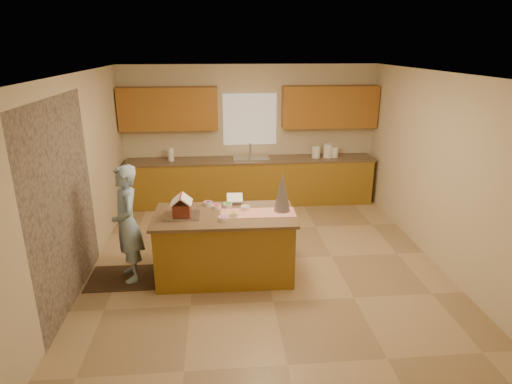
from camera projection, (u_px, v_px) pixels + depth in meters
floor at (264, 259)px, 6.49m from camera, size 5.50×5.50×0.00m
ceiling at (265, 73)px, 5.62m from camera, size 5.50×5.50×0.00m
wall_back at (250, 134)px, 8.65m from camera, size 5.50×5.50×0.00m
wall_front at (301, 269)px, 3.46m from camera, size 5.50×5.50×0.00m
wall_left at (81, 177)px, 5.85m from camera, size 5.50×5.50×0.00m
wall_right at (436, 168)px, 6.26m from camera, size 5.50×5.50×0.00m
stone_accent at (63, 205)px, 5.12m from camera, size 0.00×2.50×2.50m
window_curtain at (250, 119)px, 8.52m from camera, size 1.05×0.03×1.00m
back_counter_base at (251, 182)px, 8.66m from camera, size 4.80×0.60×0.88m
back_counter_top at (251, 160)px, 8.51m from camera, size 4.85×0.63×0.04m
upper_cabinet_left at (169, 109)px, 8.17m from camera, size 1.85×0.35×0.80m
upper_cabinet_right at (330, 107)px, 8.43m from camera, size 1.85×0.35×0.80m
sink at (251, 160)px, 8.51m from camera, size 0.70×0.45×0.12m
faucet at (250, 150)px, 8.63m from camera, size 0.03×0.03×0.28m
island_base at (225, 247)px, 5.90m from camera, size 1.81×0.93×0.88m
island_top at (224, 215)px, 5.75m from camera, size 1.89×1.01×0.04m
table_runner at (258, 213)px, 5.78m from camera, size 1.00×0.38×0.01m
baking_tray at (182, 216)px, 5.66m from camera, size 0.46×0.35×0.02m
cookbook at (235, 198)px, 6.09m from camera, size 0.22×0.18×0.09m
tinsel_tree at (282, 192)px, 5.76m from camera, size 0.22×0.22×0.55m
rug at (129, 278)px, 5.97m from camera, size 1.08×0.70×0.01m
boy at (127, 224)px, 5.71m from camera, size 0.55×0.67×1.59m
canister_a at (316, 152)px, 8.57m from camera, size 0.17×0.17×0.23m
canister_b at (328, 151)px, 8.59m from camera, size 0.19×0.19×0.27m
canister_c at (335, 152)px, 8.61m from camera, size 0.15×0.15×0.21m
paper_towel at (171, 154)px, 8.33m from camera, size 0.12×0.12×0.25m
gingerbread_house at (182, 207)px, 5.62m from camera, size 0.28×0.28×0.28m
candy_bowls at (226, 209)px, 5.84m from camera, size 0.63×0.69×0.05m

